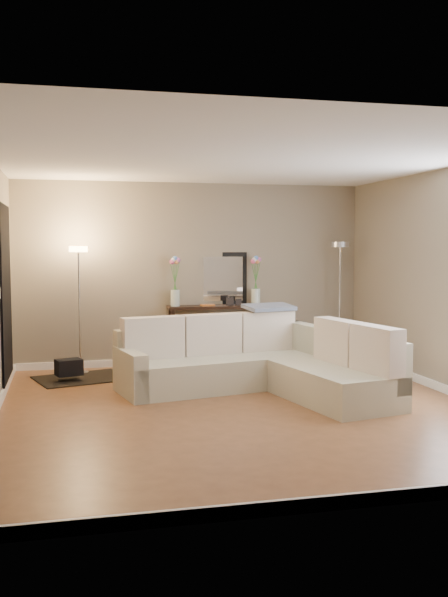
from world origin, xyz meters
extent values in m
cube|color=brown|center=(0.00, 0.00, -0.01)|extent=(5.00, 5.50, 0.01)
cube|color=white|center=(0.00, 0.00, 2.60)|extent=(5.00, 5.50, 0.01)
cube|color=gray|center=(0.00, 2.76, 1.30)|extent=(5.00, 0.02, 2.60)
cube|color=gray|center=(0.00, -2.76, 1.30)|extent=(5.00, 0.02, 2.60)
cube|color=white|center=(0.00, 2.73, 0.05)|extent=(5.00, 0.03, 0.10)
cube|color=white|center=(0.00, -2.73, 0.05)|extent=(5.00, 0.03, 0.10)
cube|color=black|center=(-2.48, 1.70, 1.10)|extent=(0.02, 1.20, 2.20)
cube|color=beige|center=(0.04, 1.05, 0.19)|extent=(2.58, 1.33, 0.38)
cube|color=beige|center=(-0.02, 1.38, 0.45)|extent=(2.45, 0.68, 0.53)
cube|color=beige|center=(-1.09, 0.82, 0.27)|extent=(0.34, 0.87, 0.53)
cube|color=beige|center=(1.07, 0.05, 0.19)|extent=(1.14, 1.66, 0.38)
cube|color=beige|center=(1.31, 0.54, 0.45)|extent=(0.66, 2.36, 0.53)
cube|color=#F2DCC5|center=(-0.79, 1.12, 0.63)|extent=(0.77, 0.35, 0.49)
cube|color=#F2DCC5|center=(-0.05, 1.27, 0.63)|extent=(0.77, 0.35, 0.49)
cube|color=#F2DCC5|center=(0.70, 1.42, 0.63)|extent=(0.77, 0.35, 0.49)
cube|color=#F2DCC5|center=(1.24, 0.38, 0.63)|extent=(0.34, 0.71, 0.49)
cube|color=#F2DCC5|center=(1.38, -0.32, 0.63)|extent=(0.34, 0.71, 0.49)
cube|color=slate|center=(0.74, 1.44, 0.93)|extent=(0.70, 0.51, 0.08)
cube|color=black|center=(0.31, 2.60, 0.83)|extent=(1.40, 0.41, 0.04)
cube|color=black|center=(-0.34, 2.46, 0.41)|extent=(0.05, 0.05, 0.81)
cube|color=black|center=(-0.33, 2.76, 0.41)|extent=(0.05, 0.05, 0.81)
cube|color=black|center=(0.94, 2.43, 0.41)|extent=(0.05, 0.05, 0.81)
cube|color=black|center=(0.95, 2.73, 0.41)|extent=(0.05, 0.05, 0.81)
cube|color=black|center=(0.31, 2.60, 0.19)|extent=(1.31, 0.38, 0.03)
cube|color=#BF3333|center=(-0.27, 2.61, 0.31)|extent=(0.04, 0.17, 0.20)
cube|color=#3359A5|center=(-0.22, 2.61, 0.32)|extent=(0.04, 0.17, 0.22)
cube|color=gold|center=(-0.17, 2.61, 0.33)|extent=(0.05, 0.17, 0.25)
cube|color=#3F7F4C|center=(-0.11, 2.61, 0.31)|extent=(0.06, 0.17, 0.20)
cube|color=#994C99|center=(-0.06, 2.61, 0.32)|extent=(0.04, 0.17, 0.22)
cube|color=orange|center=(-0.02, 2.61, 0.33)|extent=(0.04, 0.17, 0.25)
cube|color=#262626|center=(0.03, 2.60, 0.31)|extent=(0.05, 0.17, 0.20)
cube|color=#4C99B2|center=(0.09, 2.60, 0.32)|extent=(0.06, 0.17, 0.22)
cube|color=#B2A58C|center=(0.14, 2.60, 0.33)|extent=(0.04, 0.17, 0.25)
cube|color=brown|center=(0.18, 2.60, 0.31)|extent=(0.04, 0.17, 0.20)
cube|color=navy|center=(0.23, 2.60, 0.32)|extent=(0.05, 0.17, 0.22)
cube|color=gold|center=(0.29, 2.60, 0.33)|extent=(0.06, 0.17, 0.25)
cube|color=black|center=(0.31, 2.77, 1.23)|extent=(0.98, 0.07, 0.77)
cube|color=white|center=(0.31, 2.75, 1.23)|extent=(0.86, 0.03, 0.64)
cube|color=orange|center=(0.18, 2.56, 0.85)|extent=(0.20, 0.13, 0.04)
cube|color=black|center=(0.50, 2.53, 0.90)|extent=(0.11, 0.02, 0.14)
cube|color=black|center=(0.63, 2.53, 0.89)|extent=(0.09, 0.02, 0.12)
cylinder|color=silver|center=(-0.28, 2.61, 0.96)|extent=(0.13, 0.13, 0.26)
cylinder|color=#38722D|center=(-0.30, 2.61, 1.26)|extent=(0.10, 0.01, 0.44)
sphere|color=#E5598C|center=(-0.32, 2.61, 1.48)|extent=(0.08, 0.08, 0.07)
cylinder|color=#38722D|center=(-0.29, 2.61, 1.27)|extent=(0.06, 0.01, 0.47)
sphere|color=white|center=(-0.30, 2.61, 1.51)|extent=(0.08, 0.08, 0.07)
cylinder|color=#38722D|center=(-0.28, 2.61, 1.28)|extent=(0.01, 0.01, 0.49)
sphere|color=#598CE5|center=(-0.28, 2.61, 1.53)|extent=(0.08, 0.08, 0.07)
cylinder|color=#38722D|center=(-0.27, 2.61, 1.26)|extent=(0.06, 0.01, 0.45)
sphere|color=#E58C4C|center=(-0.26, 2.61, 1.48)|extent=(0.08, 0.08, 0.07)
cylinder|color=#38722D|center=(-0.26, 2.61, 1.27)|extent=(0.11, 0.01, 0.46)
sphere|color=#D866B2|center=(-0.24, 2.61, 1.51)|extent=(0.08, 0.08, 0.07)
cylinder|color=silver|center=(0.89, 2.58, 0.96)|extent=(0.13, 0.13, 0.26)
cylinder|color=#38722D|center=(0.88, 2.58, 1.26)|extent=(0.10, 0.01, 0.44)
sphere|color=#E5598C|center=(0.85, 2.58, 1.48)|extent=(0.08, 0.08, 0.07)
cylinder|color=#38722D|center=(0.89, 2.58, 1.27)|extent=(0.06, 0.01, 0.47)
sphere|color=white|center=(0.87, 2.58, 1.51)|extent=(0.08, 0.08, 0.07)
cylinder|color=#38722D|center=(0.89, 2.58, 1.28)|extent=(0.01, 0.01, 0.49)
sphere|color=#598CE5|center=(0.89, 2.58, 1.53)|extent=(0.08, 0.08, 0.07)
cylinder|color=#38722D|center=(0.90, 2.58, 1.26)|extent=(0.06, 0.01, 0.45)
sphere|color=#E58C4C|center=(0.92, 2.58, 1.48)|extent=(0.08, 0.08, 0.07)
cylinder|color=#38722D|center=(0.91, 2.58, 1.27)|extent=(0.11, 0.01, 0.46)
sphere|color=#D866B2|center=(0.94, 2.58, 1.51)|extent=(0.08, 0.08, 0.07)
cylinder|color=silver|center=(-1.61, 2.32, 0.01)|extent=(0.28, 0.28, 0.03)
cylinder|color=silver|center=(-1.61, 2.32, 0.82)|extent=(0.03, 0.03, 1.62)
cylinder|color=#FFBF72|center=(-1.61, 2.32, 1.66)|extent=(0.30, 0.30, 0.07)
cylinder|color=silver|center=(2.10, 2.36, 0.01)|extent=(0.29, 0.29, 0.03)
cylinder|color=silver|center=(2.10, 2.36, 0.85)|extent=(0.03, 0.03, 1.68)
cylinder|color=silver|center=(2.10, 2.36, 1.73)|extent=(0.32, 0.32, 0.08)
cube|color=black|center=(-1.61, 1.98, 0.01)|extent=(1.30, 1.12, 0.01)
cube|color=black|center=(-1.76, 1.83, 0.18)|extent=(0.36, 0.30, 0.20)
camera|label=1|loc=(-1.76, -6.65, 1.72)|focal=40.00mm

